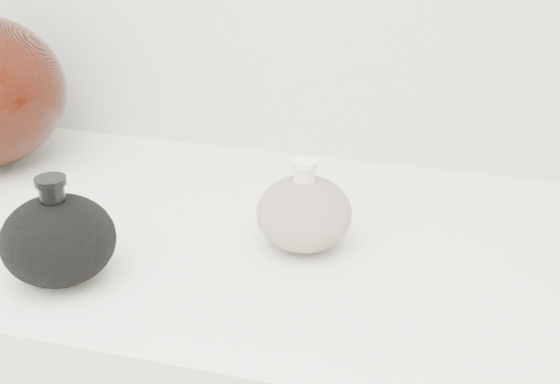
# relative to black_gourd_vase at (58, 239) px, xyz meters

# --- Properties ---
(black_gourd_vase) EXTENTS (0.12, 0.12, 0.12)m
(black_gourd_vase) POSITION_rel_black_gourd_vase_xyz_m (0.00, 0.00, 0.00)
(black_gourd_vase) COLOR black
(black_gourd_vase) RESTS_ON display_counter
(cream_gourd_vase) EXTENTS (0.11, 0.11, 0.10)m
(cream_gourd_vase) POSITION_rel_black_gourd_vase_xyz_m (0.23, 0.14, -0.00)
(cream_gourd_vase) COLOR beige
(cream_gourd_vase) RESTS_ON display_counter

